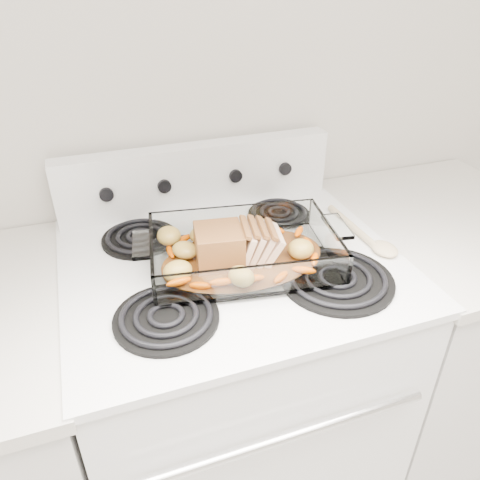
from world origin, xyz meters
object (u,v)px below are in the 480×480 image
object	(u,v)px
electric_range	(233,389)
counter_right	(424,339)
baking_dish	(243,254)
pork_roast	(231,246)

from	to	relation	value
electric_range	counter_right	bearing A→B (deg)	-0.10
electric_range	baking_dish	bearing A→B (deg)	-63.79
counter_right	pork_roast	distance (m)	0.86
pork_roast	electric_range	bearing A→B (deg)	88.80
electric_range	pork_roast	distance (m)	0.51
counter_right	baking_dish	distance (m)	0.82
baking_dish	pork_roast	bearing A→B (deg)	-170.83
electric_range	baking_dish	size ratio (longest dim) A/B	2.71
electric_range	counter_right	size ratio (longest dim) A/B	1.20
electric_range	baking_dish	distance (m)	0.48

